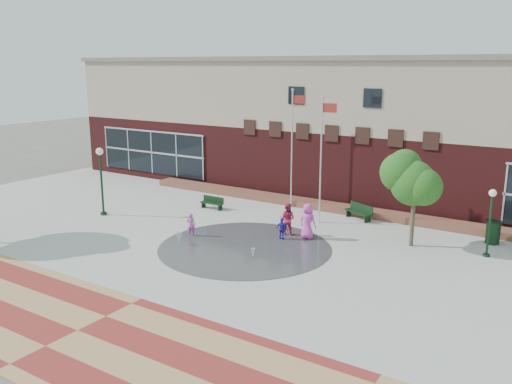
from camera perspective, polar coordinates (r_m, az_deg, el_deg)
The scene contains 20 objects.
ground at distance 24.18m, azimuth -5.22°, elevation -7.86°, with size 120.00×120.00×0.00m, color #666056.
plaza_concrete at distance 27.23m, azimuth 0.00°, elevation -5.32°, with size 46.00×18.00×0.01m, color #A8A8A0.
paver_band at distance 19.66m, azimuth -18.28°, elevation -13.70°, with size 46.00×6.00×0.01m, color maroon.
splash_pad at distance 26.44m, azimuth -1.19°, elevation -5.90°, with size 8.40×8.40×0.01m, color #383A3D.
library_building at distance 38.04m, azimuth 11.21°, elevation 6.94°, with size 44.40×10.40×9.20m.
flower_bed at distance 33.59m, azimuth 7.08°, elevation -1.81°, with size 26.00×1.20×0.40m, color #A9253C.
flagpole_left at distance 32.99m, azimuth 3.86°, elevation 5.20°, with size 0.84×0.24×7.30m.
flagpole_right at distance 29.87m, azimuth 6.94°, elevation 4.07°, with size 0.86×0.21×7.08m.
lamp_left at distance 32.74m, azimuth -16.00°, elevation 1.86°, with size 0.42×0.42×4.02m.
lamp_right at distance 26.87m, azimuth 23.45°, elevation -2.27°, with size 0.34×0.34×3.22m.
bench_left at distance 33.40m, azimuth -4.66°, elevation -1.39°, with size 1.54×0.43×0.77m.
bench_mid at distance 31.61m, azimuth 10.74°, elevation -2.35°, with size 1.85×1.20×0.91m.
trash_can at distance 29.30m, azimuth 23.68°, elevation -3.89°, with size 0.73×0.73×1.19m.
tree_mid at distance 26.88m, azimuth 16.46°, elevation 1.71°, with size 2.89×2.89×4.88m.
water_jet_a at distance 27.07m, azimuth -8.08°, elevation -5.58°, with size 0.35×0.35×0.67m, color white.
water_jet_b at distance 25.13m, azimuth -0.32°, elevation -6.96°, with size 0.19×0.19×0.43m, color white.
child_splash at distance 28.19m, azimuth -6.86°, elevation -3.46°, with size 0.45×0.30×1.23m, color #DC4DB7.
adult_red at distance 28.21m, azimuth 3.32°, elevation -2.86°, with size 0.83×0.65×1.71m, color #C0294F.
adult_pink at distance 27.64m, azimuth 5.46°, elevation -3.10°, with size 0.91×0.59×1.85m, color #EF46BE.
child_blue at distance 27.48m, azimuth 2.76°, elevation -3.92°, with size 0.67×0.28×1.14m, color #281FB3.
Camera 1 is at (14.05, -17.64, 8.72)m, focal length 38.00 mm.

